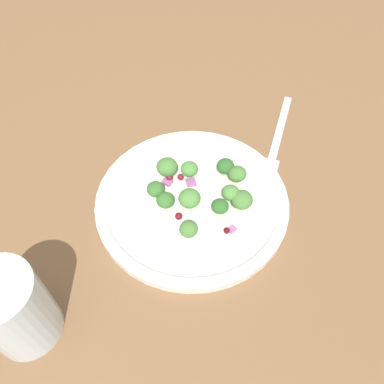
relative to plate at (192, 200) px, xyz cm
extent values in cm
cube|color=brown|center=(-2.32, 2.15, -1.86)|extent=(180.00, 180.00, 2.00)
cylinder|color=white|center=(0.00, 0.00, -0.26)|extent=(26.19, 26.19, 1.20)
torus|color=white|center=(0.00, 0.00, 0.34)|extent=(25.09, 25.09, 1.00)
cylinder|color=white|center=(0.00, 0.00, 0.44)|extent=(15.19, 15.19, 0.20)
cylinder|color=#8EB77A|center=(3.61, -3.89, 0.92)|extent=(1.12, 1.12, 1.12)
ellipsoid|color=#477A38|center=(3.61, -3.89, 2.26)|extent=(2.99, 2.99, 2.24)
cylinder|color=#9EC684|center=(0.15, 6.11, 1.34)|extent=(0.87, 0.87, 0.87)
ellipsoid|color=#477A38|center=(0.15, 6.11, 2.38)|extent=(2.31, 2.31, 1.73)
cylinder|color=#8EB77A|center=(-3.72, 1.89, 0.84)|extent=(0.84, 0.84, 0.84)
ellipsoid|color=#2D6028|center=(-3.72, 1.89, 1.85)|extent=(2.25, 2.25, 1.69)
cylinder|color=#8EB77A|center=(3.39, 1.60, 0.96)|extent=(0.90, 0.90, 0.90)
ellipsoid|color=#386B2D|center=(3.39, 1.60, 2.04)|extent=(2.40, 2.40, 1.80)
cylinder|color=#ADD18E|center=(0.52, -3.71, 1.15)|extent=(0.90, 0.90, 0.90)
ellipsoid|color=#4C843D|center=(0.52, -3.71, 2.23)|extent=(2.40, 2.40, 1.80)
cylinder|color=#8EB77A|center=(-4.45, -4.50, 1.08)|extent=(0.91, 0.91, 0.91)
ellipsoid|color=#2D6028|center=(-4.45, -4.50, 2.17)|extent=(2.44, 2.44, 1.83)
cylinder|color=#9EC684|center=(-5.06, 0.40, 1.52)|extent=(0.86, 0.86, 0.86)
ellipsoid|color=#4C843D|center=(-5.06, 0.40, 2.55)|extent=(2.30, 2.30, 1.72)
cylinder|color=#9EC684|center=(-6.52, 1.24, 0.94)|extent=(1.07, 1.07, 1.07)
ellipsoid|color=#477A38|center=(-6.52, 1.24, 2.22)|extent=(2.85, 2.85, 2.14)
cylinder|color=#ADD18E|center=(-6.05, -3.09, 1.14)|extent=(0.94, 0.94, 0.94)
ellipsoid|color=#477A38|center=(-6.05, -3.09, 2.26)|extent=(2.51, 2.51, 1.88)
cylinder|color=#8EB77A|center=(4.82, -0.01, 1.12)|extent=(0.89, 0.89, 0.89)
ellipsoid|color=#386B2D|center=(4.82, -0.01, 2.19)|extent=(2.37, 2.37, 1.78)
cylinder|color=#ADD18E|center=(0.24, 1.64, 1.37)|extent=(1.08, 1.08, 1.08)
ellipsoid|color=#4C843D|center=(0.24, 1.64, 2.67)|extent=(2.88, 2.88, 2.16)
sphere|color=maroon|center=(1.58, 3.30, 0.92)|extent=(0.97, 0.97, 0.97)
sphere|color=maroon|center=(3.22, -2.73, 1.34)|extent=(0.98, 0.98, 0.98)
sphere|color=maroon|center=(1.71, -2.91, 1.34)|extent=(0.88, 0.88, 0.88)
sphere|color=#4C0A14|center=(-4.61, 5.33, 1.11)|extent=(0.81, 0.81, 0.81)
cube|color=#934C84|center=(0.28, 1.19, 0.83)|extent=(1.54, 1.59, 0.57)
cube|color=#A35B93|center=(3.52, -2.21, 1.07)|extent=(1.57, 1.50, 0.48)
cube|color=#A35B93|center=(0.27, -2.55, 0.62)|extent=(1.64, 1.66, 0.46)
cube|color=#A35B93|center=(-5.30, 4.84, 0.65)|extent=(1.31, 1.30, 0.45)
cube|color=silver|center=(-13.57, -15.83, -0.61)|extent=(5.12, 14.78, 0.50)
cube|color=silver|center=(-11.12, -6.86, -0.61)|extent=(3.27, 4.11, 0.50)
cylinder|color=silver|center=(17.27, 17.77, 4.45)|extent=(7.35, 7.35, 10.63)
camera|label=1|loc=(-1.41, 31.50, 43.29)|focal=36.83mm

